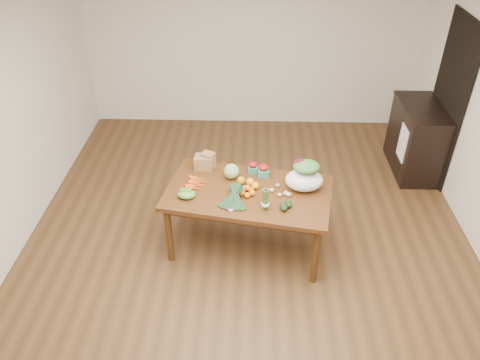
{
  "coord_description": "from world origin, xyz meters",
  "views": [
    {
      "loc": [
        0.03,
        -3.85,
        3.59
      ],
      "look_at": [
        -0.09,
        0.0,
        0.91
      ],
      "focal_mm": 35.0,
      "sensor_mm": 36.0,
      "label": 1
    }
  ],
  "objects_px": {
    "mandarin_cluster": "(247,189)",
    "kale_bunch": "(233,198)",
    "cabbage": "(231,171)",
    "salad_bag": "(304,177)",
    "dining_table": "(248,219)",
    "cabinet": "(416,139)",
    "asparagus_bundle": "(266,199)",
    "paper_bag": "(204,161)"
  },
  "relations": [
    {
      "from": "salad_bag",
      "to": "dining_table",
      "type": "bearing_deg",
      "value": -174.12
    },
    {
      "from": "mandarin_cluster",
      "to": "asparagus_bundle",
      "type": "bearing_deg",
      "value": -55.86
    },
    {
      "from": "dining_table",
      "to": "asparagus_bundle",
      "type": "xyz_separation_m",
      "value": [
        0.17,
        -0.3,
        0.5
      ]
    },
    {
      "from": "dining_table",
      "to": "salad_bag",
      "type": "xyz_separation_m",
      "value": [
        0.57,
        0.06,
        0.53
      ]
    },
    {
      "from": "cabinet",
      "to": "mandarin_cluster",
      "type": "xyz_separation_m",
      "value": [
        -2.23,
        -1.66,
        0.33
      ]
    },
    {
      "from": "dining_table",
      "to": "kale_bunch",
      "type": "relative_size",
      "value": 4.19
    },
    {
      "from": "dining_table",
      "to": "paper_bag",
      "type": "relative_size",
      "value": 6.33
    },
    {
      "from": "cabinet",
      "to": "salad_bag",
      "type": "relative_size",
      "value": 2.63
    },
    {
      "from": "paper_bag",
      "to": "salad_bag",
      "type": "distance_m",
      "value": 1.12
    },
    {
      "from": "cabbage",
      "to": "salad_bag",
      "type": "bearing_deg",
      "value": -13.09
    },
    {
      "from": "cabbage",
      "to": "kale_bunch",
      "type": "distance_m",
      "value": 0.47
    },
    {
      "from": "asparagus_bundle",
      "to": "salad_bag",
      "type": "height_order",
      "value": "salad_bag"
    },
    {
      "from": "dining_table",
      "to": "salad_bag",
      "type": "height_order",
      "value": "salad_bag"
    },
    {
      "from": "kale_bunch",
      "to": "paper_bag",
      "type": "bearing_deg",
      "value": 128.31
    },
    {
      "from": "cabbage",
      "to": "cabinet",
      "type": "bearing_deg",
      "value": 30.03
    },
    {
      "from": "kale_bunch",
      "to": "asparagus_bundle",
      "type": "bearing_deg",
      "value": -0.54
    },
    {
      "from": "dining_table",
      "to": "mandarin_cluster",
      "type": "height_order",
      "value": "mandarin_cluster"
    },
    {
      "from": "cabinet",
      "to": "kale_bunch",
      "type": "height_order",
      "value": "cabinet"
    },
    {
      "from": "cabinet",
      "to": "kale_bunch",
      "type": "xyz_separation_m",
      "value": [
        -2.37,
        -1.86,
        0.36
      ]
    },
    {
      "from": "paper_bag",
      "to": "mandarin_cluster",
      "type": "bearing_deg",
      "value": -42.6
    },
    {
      "from": "cabinet",
      "to": "asparagus_bundle",
      "type": "bearing_deg",
      "value": -136.91
    },
    {
      "from": "cabinet",
      "to": "paper_bag",
      "type": "height_order",
      "value": "cabinet"
    },
    {
      "from": "paper_bag",
      "to": "mandarin_cluster",
      "type": "xyz_separation_m",
      "value": [
        0.48,
        -0.44,
        -0.05
      ]
    },
    {
      "from": "paper_bag",
      "to": "mandarin_cluster",
      "type": "relative_size",
      "value": 1.47
    },
    {
      "from": "cabbage",
      "to": "mandarin_cluster",
      "type": "height_order",
      "value": "cabbage"
    },
    {
      "from": "paper_bag",
      "to": "cabbage",
      "type": "xyz_separation_m",
      "value": [
        0.31,
        -0.18,
        -0.01
      ]
    },
    {
      "from": "dining_table",
      "to": "kale_bunch",
      "type": "height_order",
      "value": "kale_bunch"
    },
    {
      "from": "cabinet",
      "to": "mandarin_cluster",
      "type": "relative_size",
      "value": 5.67
    },
    {
      "from": "cabinet",
      "to": "paper_bag",
      "type": "bearing_deg",
      "value": -155.92
    },
    {
      "from": "mandarin_cluster",
      "to": "asparagus_bundle",
      "type": "distance_m",
      "value": 0.33
    },
    {
      "from": "dining_table",
      "to": "asparagus_bundle",
      "type": "height_order",
      "value": "asparagus_bundle"
    },
    {
      "from": "mandarin_cluster",
      "to": "kale_bunch",
      "type": "xyz_separation_m",
      "value": [
        -0.14,
        -0.2,
        0.03
      ]
    },
    {
      "from": "paper_bag",
      "to": "kale_bunch",
      "type": "height_order",
      "value": "paper_bag"
    },
    {
      "from": "mandarin_cluster",
      "to": "asparagus_bundle",
      "type": "relative_size",
      "value": 0.72
    },
    {
      "from": "cabbage",
      "to": "asparagus_bundle",
      "type": "relative_size",
      "value": 0.66
    },
    {
      "from": "paper_bag",
      "to": "cabbage",
      "type": "relative_size",
      "value": 1.6
    },
    {
      "from": "dining_table",
      "to": "mandarin_cluster",
      "type": "xyz_separation_m",
      "value": [
        -0.01,
        -0.03,
        0.42
      ]
    },
    {
      "from": "paper_bag",
      "to": "salad_bag",
      "type": "bearing_deg",
      "value": -18.37
    },
    {
      "from": "cabbage",
      "to": "mandarin_cluster",
      "type": "bearing_deg",
      "value": -56.81
    },
    {
      "from": "cabbage",
      "to": "asparagus_bundle",
      "type": "xyz_separation_m",
      "value": [
        0.35,
        -0.53,
        0.04
      ]
    },
    {
      "from": "kale_bunch",
      "to": "salad_bag",
      "type": "xyz_separation_m",
      "value": [
        0.72,
        0.29,
        0.07
      ]
    },
    {
      "from": "paper_bag",
      "to": "asparagus_bundle",
      "type": "height_order",
      "value": "asparagus_bundle"
    }
  ]
}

